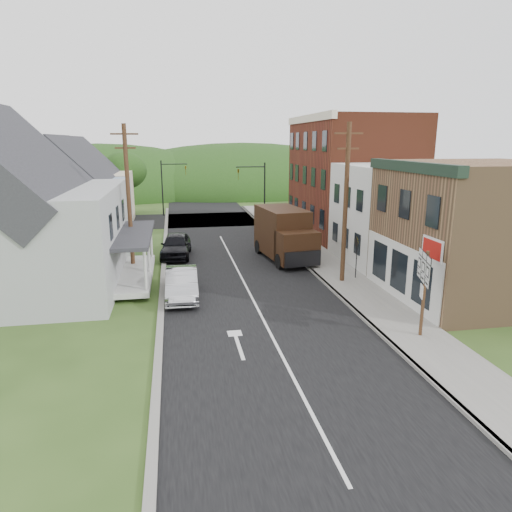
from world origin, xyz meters
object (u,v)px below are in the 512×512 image
delivery_van (285,234)px  route_sign_cluster (424,281)px  silver_sedan (182,284)px  warning_sign (356,251)px  dark_sedan (176,245)px

delivery_van → route_sign_cluster: 13.96m
silver_sedan → route_sign_cluster: size_ratio=1.29×
silver_sedan → warning_sign: warning_sign is taller
route_sign_cluster → warning_sign: route_sign_cluster is taller
delivery_van → route_sign_cluster: route_sign_cluster is taller
silver_sedan → dark_sedan: bearing=92.0°
dark_sedan → warning_sign: 12.86m
delivery_van → dark_sedan: bearing=156.9°
silver_sedan → route_sign_cluster: bearing=-35.0°
silver_sedan → delivery_van: size_ratio=0.71×
silver_sedan → warning_sign: bearing=8.4°
dark_sedan → route_sign_cluster: 18.69m
silver_sedan → route_sign_cluster: 11.93m
dark_sedan → route_sign_cluster: bearing=-53.0°
warning_sign → route_sign_cluster: bearing=-91.4°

